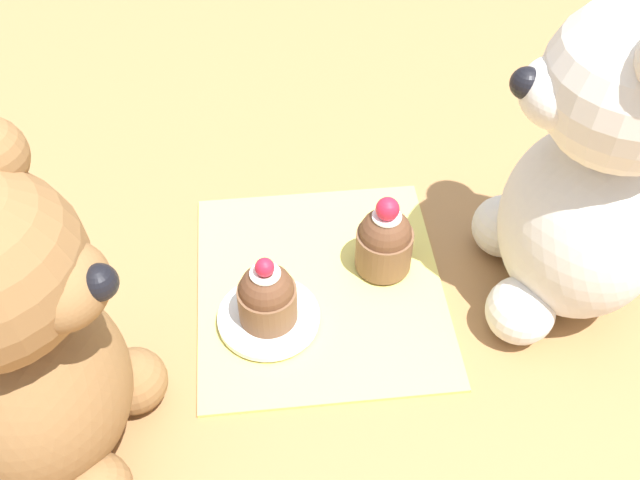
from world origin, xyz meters
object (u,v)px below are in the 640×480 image
saucer_plate (269,317)px  cupcake_near_tan_bear (267,295)px  teddy_bear_tan (25,344)px  teaspoon (22,280)px  teddy_bear_cream (593,175)px  cupcake_near_cream_bear (385,240)px

saucer_plate → cupcake_near_tan_bear: (0.00, 0.00, 0.03)m
teddy_bear_tan → teaspoon: size_ratio=1.99×
teddy_bear_cream → cupcake_near_tan_bear: teddy_bear_cream is taller
cupcake_near_tan_bear → teaspoon: bearing=-107.9°
teddy_bear_cream → cupcake_near_cream_bear: teddy_bear_cream is taller
teddy_bear_cream → teddy_bear_tan: size_ratio=1.08×
cupcake_near_tan_bear → teddy_bear_tan: bearing=-58.1°
saucer_plate → cupcake_near_cream_bear: bearing=116.1°
teddy_bear_cream → cupcake_near_cream_bear: bearing=-97.4°
cupcake_near_cream_bear → teaspoon: bearing=-93.2°
cupcake_near_cream_bear → teaspoon: size_ratio=0.59×
teddy_bear_tan → saucer_plate: teddy_bear_tan is taller
saucer_plate → cupcake_near_tan_bear: cupcake_near_tan_bear is taller
cupcake_near_cream_bear → saucer_plate: 0.11m
teddy_bear_tan → saucer_plate: size_ratio=3.12×
teddy_bear_tan → teddy_bear_cream: bearing=-61.2°
teddy_bear_tan → saucer_plate: 0.19m
teddy_bear_cream → saucer_plate: bearing=-79.7°
cupcake_near_cream_bear → cupcake_near_tan_bear: cupcake_near_cream_bear is taller
teaspoon → teddy_bear_tan: bearing=21.7°
teddy_bear_tan → teaspoon: bearing=35.1°
teddy_bear_cream → teddy_bear_tan: 0.38m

